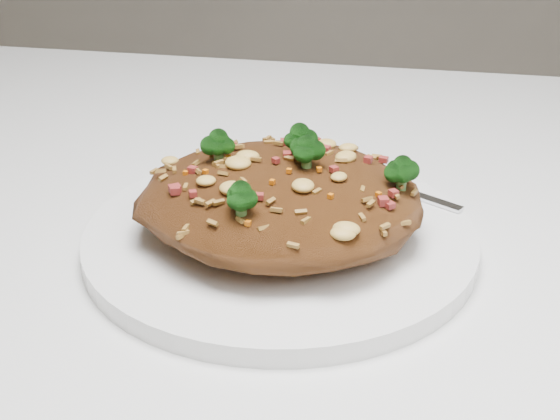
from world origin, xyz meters
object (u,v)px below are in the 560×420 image
(plate, at_px, (280,238))
(fried_rice, at_px, (280,189))
(dining_table, at_px, (225,306))
(fork, at_px, (378,182))

(plate, bearing_deg, fried_rice, -0.86)
(dining_table, bearing_deg, plate, -40.83)
(plate, bearing_deg, dining_table, 139.17)
(plate, bearing_deg, fork, 54.14)
(fried_rice, relative_size, fork, 1.33)
(fried_rice, distance_m, fork, 0.11)
(plate, distance_m, fork, 0.11)
(plate, height_order, fried_rice, fried_rice)
(plate, xyz_separation_m, fork, (0.06, 0.09, 0.01))
(fried_rice, bearing_deg, plate, 179.14)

